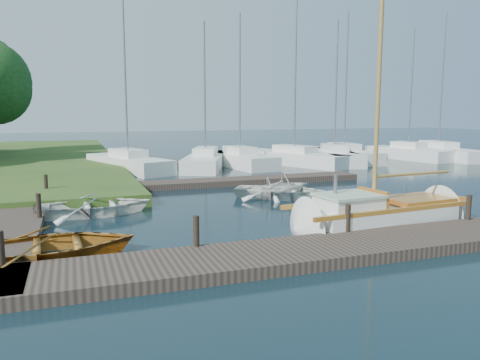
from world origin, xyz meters
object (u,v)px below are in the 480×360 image
object	(u,v)px
dinghy	(48,243)
marina_boat_7	(438,151)
mooring_post_3	(469,207)
mooring_post_1	(196,231)
sailboat	(382,216)
tender_b	(270,187)
mooring_post_4	(39,205)
mooring_post_2	(348,218)
marina_boat_1	(205,160)
marina_boat_6	(408,152)
tender_a	(95,203)
marina_boat_4	(334,155)
mooring_post_5	(46,184)
tender_c	(280,189)
marina_boat_2	(240,158)
marina_boat_5	(344,154)
marina_boat_0	(128,162)
tender_d	(286,183)
marina_boat_3	(294,157)
mooring_post_0	(1,248)

from	to	relation	value
dinghy	marina_boat_7	bearing A→B (deg)	-61.01
dinghy	mooring_post_3	bearing A→B (deg)	-97.88
mooring_post_3	mooring_post_1	bearing A→B (deg)	180.00
sailboat	mooring_post_1	bearing A→B (deg)	-174.74
dinghy	tender_b	world-z (taller)	tender_b
mooring_post_4	mooring_post_2	bearing A→B (deg)	-30.47
marina_boat_1	sailboat	bearing A→B (deg)	-154.34
marina_boat_6	dinghy	bearing A→B (deg)	115.30
tender_a	marina_boat_4	xyz separation A→B (m)	(17.66, 12.59, 0.14)
mooring_post_4	tender_b	size ratio (longest dim) A/B	0.39
mooring_post_5	tender_a	distance (m)	4.16
tender_c	marina_boat_6	bearing A→B (deg)	-19.30
marina_boat_2	marina_boat_5	xyz separation A→B (m)	(8.77, 0.66, 0.00)
tender_a	mooring_post_5	bearing A→B (deg)	23.54
sailboat	marina_boat_5	xyz separation A→B (m)	(10.26, 18.52, 0.23)
sailboat	marina_boat_5	distance (m)	21.18
mooring_post_2	marina_boat_7	bearing A→B (deg)	42.49
sailboat	mooring_post_5	bearing A→B (deg)	135.34
mooring_post_4	marina_boat_0	xyz separation A→B (m)	(4.48, 14.21, -0.12)
tender_b	marina_boat_4	xyz separation A→B (m)	(10.38, 11.93, 0.03)
tender_d	marina_boat_2	world-z (taller)	marina_boat_2
mooring_post_5	marina_boat_1	distance (m)	13.15
mooring_post_5	marina_boat_4	size ratio (longest dim) A/B	0.08
tender_d	marina_boat_4	world-z (taller)	marina_boat_4
mooring_post_1	mooring_post_3	size ratio (longest dim) A/B	1.00
marina_boat_6	marina_boat_3	bearing A→B (deg)	83.49
mooring_post_5	marina_boat_4	world-z (taller)	marina_boat_4
marina_boat_0	dinghy	bearing A→B (deg)	146.76
mooring_post_4	tender_d	size ratio (longest dim) A/B	0.34
tender_c	marina_boat_1	xyz separation A→B (m)	(-0.01, 11.95, 0.15)
marina_boat_2	mooring_post_4	bearing A→B (deg)	131.55
mooring_post_1	marina_boat_4	distance (m)	24.38
mooring_post_1	mooring_post_2	xyz separation A→B (m)	(4.50, 0.00, 0.00)
mooring_post_0	mooring_post_4	bearing A→B (deg)	84.29
sailboat	tender_c	bearing A→B (deg)	94.60
marina_boat_3	marina_boat_6	bearing A→B (deg)	-109.66
marina_boat_1	marina_boat_2	size ratio (longest dim) A/B	0.93
tender_d	marina_boat_1	xyz separation A→B (m)	(-0.42, 11.69, -0.07)
mooring_post_5	marina_boat_2	world-z (taller)	marina_boat_2
mooring_post_4	tender_b	bearing A→B (deg)	11.93
mooring_post_3	marina_boat_7	size ratio (longest dim) A/B	0.07
tender_c	marina_boat_3	bearing A→B (deg)	5.73
mooring_post_5	mooring_post_1	bearing A→B (deg)	-68.20
mooring_post_4	mooring_post_5	world-z (taller)	same
marina_boat_2	tender_a	bearing A→B (deg)	133.44
tender_b	marina_boat_2	size ratio (longest dim) A/B	0.20
tender_a	marina_boat_5	size ratio (longest dim) A/B	0.37
mooring_post_3	marina_boat_4	distance (m)	19.92
tender_b	marina_boat_0	distance (m)	13.12
sailboat	marina_boat_6	size ratio (longest dim) A/B	0.96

